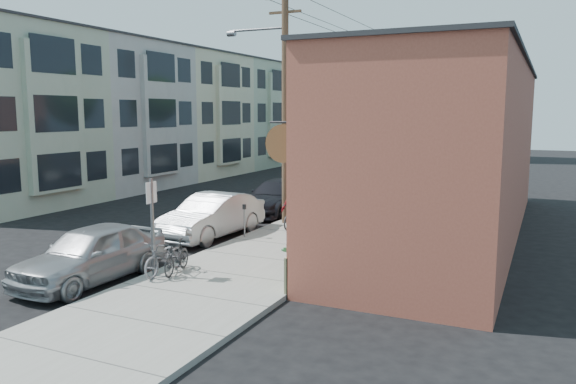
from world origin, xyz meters
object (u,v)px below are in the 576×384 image
at_px(parking_meter_near, 244,215).
at_px(patron_green, 291,250).
at_px(utility_pole_near, 284,97).
at_px(car_1, 212,216).
at_px(cyclist, 296,204).
at_px(sign_post, 152,218).
at_px(car_3, 330,182).
at_px(patio_chair_a, 319,246).
at_px(patron_grey, 324,222).
at_px(car_2, 278,197).
at_px(patio_chair_b, 304,254).
at_px(parked_bike_a, 177,257).
at_px(parking_meter_far, 329,187).
at_px(tree_leafy_mid, 370,96).
at_px(parked_bike_b, 165,257).
at_px(bus, 347,156).
at_px(tree_bare, 319,148).
at_px(car_4, 356,174).
at_px(car_0, 91,253).
at_px(tree_leafy_far, 409,96).

xyz_separation_m(parking_meter_near, patron_green, (3.70, -3.91, -0.04)).
bearing_deg(utility_pole_near, car_1, -117.27).
relative_size(cyclist, car_1, 0.38).
height_order(sign_post, car_3, sign_post).
bearing_deg(patio_chair_a, car_3, 134.25).
xyz_separation_m(utility_pole_near, cyclist, (0.91, -0.83, -4.30)).
xyz_separation_m(patron_grey, car_2, (-4.75, 6.13, -0.28)).
distance_m(patio_chair_b, parked_bike_a, 3.73).
relative_size(patio_chair_b, car_1, 0.17).
bearing_deg(sign_post, parking_meter_far, 90.40).
relative_size(tree_leafy_mid, patron_green, 4.77).
bearing_deg(car_1, utility_pole_near, 66.03).
bearing_deg(car_2, parked_bike_b, -80.69).
bearing_deg(parking_meter_far, bus, 105.71).
height_order(patio_chair_a, parked_bike_a, parked_bike_a).
relative_size(tree_bare, patron_grey, 3.26).
bearing_deg(patio_chair_a, cyclist, 147.66).
distance_m(utility_pole_near, patio_chair_a, 7.74).
height_order(sign_post, bus, sign_post).
xyz_separation_m(patio_chair_a, parked_bike_b, (-3.44, -3.36, 0.06)).
bearing_deg(tree_bare, utility_pole_near, -97.93).
distance_m(parked_bike_a, car_4, 22.85).
distance_m(parked_bike_a, car_1, 5.40).
xyz_separation_m(sign_post, car_3, (-1.63, 18.45, -1.19)).
distance_m(car_0, bus, 30.79).
bearing_deg(utility_pole_near, patio_chair_a, -54.15).
relative_size(utility_pole_near, patron_grey, 5.48).
relative_size(car_0, car_4, 1.21).
height_order(tree_bare, tree_leafy_mid, tree_leafy_mid).
height_order(patio_chair_a, car_4, car_4).
bearing_deg(bus, parking_meter_near, -76.79).
bearing_deg(car_0, cyclist, 75.30).
bearing_deg(parking_meter_far, tree_leafy_far, 87.91).
height_order(patron_grey, parked_bike_b, patron_grey).
bearing_deg(utility_pole_near, parked_bike_a, -87.14).
xyz_separation_m(patio_chair_a, car_1, (-5.14, 1.82, 0.24)).
xyz_separation_m(sign_post, cyclist, (0.95, 7.75, -0.72)).
bearing_deg(bus, cyclist, -73.15).
height_order(patio_chair_a, cyclist, cyclist).
height_order(sign_post, tree_bare, tree_bare).
relative_size(parked_bike_a, car_0, 0.34).
distance_m(cyclist, car_2, 4.29).
relative_size(parking_meter_far, parked_bike_a, 0.76).
relative_size(sign_post, car_3, 0.61).
height_order(parking_meter_far, car_3, parking_meter_far).
xyz_separation_m(sign_post, utility_pole_near, (0.04, 8.58, 3.58)).
xyz_separation_m(utility_pole_near, car_3, (-1.68, 9.87, -4.77)).
xyz_separation_m(utility_pole_near, car_4, (-1.59, 14.66, -4.75)).
xyz_separation_m(sign_post, parking_meter_far, (-0.10, 14.21, -0.85)).
height_order(parking_meter_far, tree_bare, tree_bare).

